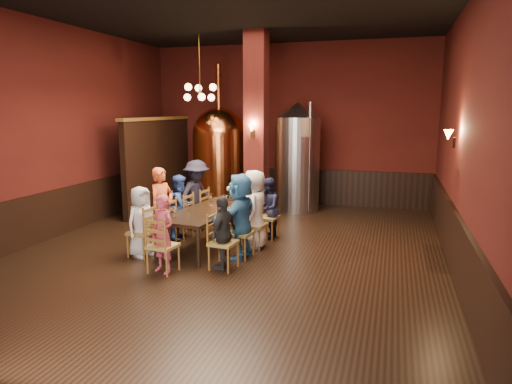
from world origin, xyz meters
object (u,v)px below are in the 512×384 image
(person_0, at_px, (141,222))
(rose_vase, at_px, (231,191))
(person_2, at_px, (181,207))
(person_1, at_px, (162,207))
(steel_vessel, at_px, (297,157))
(dining_table, at_px, (208,213))
(copper_kettle, at_px, (220,156))

(person_0, distance_m, rose_vase, 2.19)
(person_0, xyz_separation_m, person_2, (0.15, 1.32, 0.02))
(person_1, height_order, steel_vessel, steel_vessel)
(rose_vase, bearing_deg, person_1, -129.38)
(dining_table, distance_m, steel_vessel, 4.00)
(person_2, xyz_separation_m, copper_kettle, (-0.40, 3.30, 0.74))
(rose_vase, bearing_deg, steel_vessel, 72.98)
(dining_table, distance_m, rose_vase, 1.03)
(dining_table, height_order, steel_vessel, steel_vessel)
(dining_table, xyz_separation_m, person_1, (-0.88, -0.23, 0.10))
(person_1, relative_size, steel_vessel, 0.55)
(person_2, bearing_deg, person_0, 163.70)
(dining_table, relative_size, steel_vessel, 0.87)
(copper_kettle, bearing_deg, person_2, -83.11)
(copper_kettle, height_order, steel_vessel, copper_kettle)
(steel_vessel, height_order, rose_vase, steel_vessel)
(person_2, relative_size, steel_vessel, 0.47)
(dining_table, relative_size, person_1, 1.58)
(person_2, relative_size, copper_kettle, 0.35)
(dining_table, xyz_separation_m, person_2, (-0.81, 0.42, -0.01))
(person_0, bearing_deg, person_1, 9.60)
(person_0, bearing_deg, copper_kettle, 19.21)
(person_2, relative_size, rose_vase, 4.13)
(person_2, distance_m, copper_kettle, 3.41)
(rose_vase, bearing_deg, copper_kettle, 115.70)
(person_1, distance_m, person_2, 0.67)
(person_2, bearing_deg, rose_vase, -68.50)
(dining_table, height_order, person_2, person_2)
(copper_kettle, xyz_separation_m, rose_vase, (1.32, -2.75, -0.45))
(person_0, distance_m, person_1, 0.68)
(steel_vessel, bearing_deg, person_1, -114.76)
(rose_vase, bearing_deg, person_0, -119.72)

